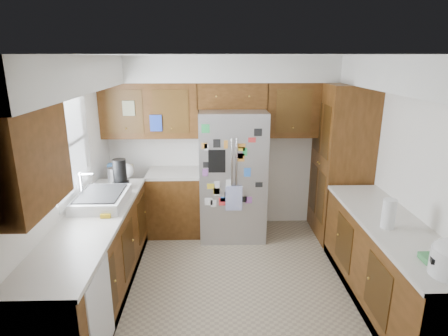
{
  "coord_description": "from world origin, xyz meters",
  "views": [
    {
      "loc": [
        -0.26,
        -3.78,
        2.49
      ],
      "look_at": [
        -0.14,
        0.35,
        1.25
      ],
      "focal_mm": 30.0,
      "sensor_mm": 36.0,
      "label": 1
    }
  ],
  "objects": [
    {
      "name": "floor",
      "position": [
        0.0,
        0.0,
        0.0
      ],
      "size": [
        3.6,
        3.6,
        0.0
      ],
      "primitive_type": "plane",
      "color": "tan",
      "rests_on": "ground"
    },
    {
      "name": "room_shell",
      "position": [
        -0.11,
        0.36,
        1.82
      ],
      "size": [
        3.64,
        3.24,
        2.52
      ],
      "color": "white",
      "rests_on": "ground"
    },
    {
      "name": "left_counter_run",
      "position": [
        -1.36,
        0.03,
        0.43
      ],
      "size": [
        1.36,
        3.2,
        0.92
      ],
      "color": "#3F240C",
      "rests_on": "ground"
    },
    {
      "name": "right_counter_run",
      "position": [
        1.5,
        -0.47,
        0.42
      ],
      "size": [
        0.63,
        2.25,
        0.92
      ],
      "color": "#3F240C",
      "rests_on": "ground"
    },
    {
      "name": "pantry",
      "position": [
        1.5,
        1.15,
        1.07
      ],
      "size": [
        0.6,
        0.9,
        2.15
      ],
      "primitive_type": "cube",
      "color": "#3F240C",
      "rests_on": "ground"
    },
    {
      "name": "fridge",
      "position": [
        -0.0,
        1.2,
        0.9
      ],
      "size": [
        0.9,
        0.79,
        1.8
      ],
      "color": "#9C9BA0",
      "rests_on": "ground"
    },
    {
      "name": "bridge_cabinet",
      "position": [
        0.0,
        1.43,
        1.98
      ],
      "size": [
        0.96,
        0.34,
        0.35
      ],
      "primitive_type": "cube",
      "color": "#3F240C",
      "rests_on": "fridge"
    },
    {
      "name": "fridge_top_items",
      "position": [
        -0.01,
        1.41,
        2.27
      ],
      "size": [
        0.68,
        0.32,
        0.27
      ],
      "color": "#110F98",
      "rests_on": "bridge_cabinet"
    },
    {
      "name": "sink_assembly",
      "position": [
        -1.5,
        0.1,
        0.99
      ],
      "size": [
        0.52,
        0.74,
        0.37
      ],
      "color": "silver",
      "rests_on": "left_counter_run"
    },
    {
      "name": "left_counter_clutter",
      "position": [
        -1.46,
        0.83,
        1.05
      ],
      "size": [
        0.38,
        0.84,
        0.38
      ],
      "color": "black",
      "rests_on": "left_counter_run"
    },
    {
      "name": "paper_towel",
      "position": [
        1.39,
        -0.57,
        1.06
      ],
      "size": [
        0.13,
        0.13,
        0.29
      ],
      "primitive_type": "cylinder",
      "color": "white",
      "rests_on": "right_counter_run"
    }
  ]
}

